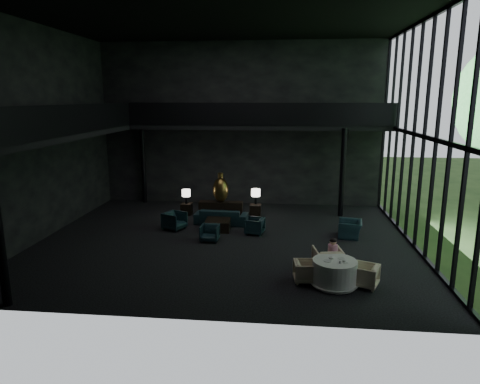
# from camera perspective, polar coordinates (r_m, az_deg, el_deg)

# --- Properties ---
(floor) EXTENTS (14.00, 12.00, 0.02)m
(floor) POSITION_cam_1_polar(r_m,az_deg,el_deg) (16.38, -1.97, -6.47)
(floor) COLOR black
(floor) RESTS_ON ground
(ceiling) EXTENTS (14.00, 12.00, 0.02)m
(ceiling) POSITION_cam_1_polar(r_m,az_deg,el_deg) (15.73, -2.20, 22.28)
(ceiling) COLOR black
(ceiling) RESTS_ON ground
(wall_back) EXTENTS (14.00, 0.04, 8.00)m
(wall_back) POSITION_cam_1_polar(r_m,az_deg,el_deg) (21.50, 0.13, 8.96)
(wall_back) COLOR black
(wall_back) RESTS_ON ground
(wall_front) EXTENTS (14.00, 0.04, 8.00)m
(wall_front) POSITION_cam_1_polar(r_m,az_deg,el_deg) (9.68, -6.93, 4.57)
(wall_front) COLOR black
(wall_front) RESTS_ON ground
(wall_left) EXTENTS (0.04, 12.00, 8.00)m
(wall_left) POSITION_cam_1_polar(r_m,az_deg,el_deg) (17.91, -25.05, 7.10)
(wall_left) COLOR black
(wall_left) RESTS_ON ground
(curtain_wall) EXTENTS (0.20, 12.00, 8.00)m
(curtain_wall) POSITION_cam_1_polar(r_m,az_deg,el_deg) (16.15, 23.35, 6.78)
(curtain_wall) COLOR black
(curtain_wall) RESTS_ON ground
(mezzanine_left) EXTENTS (2.00, 12.00, 0.25)m
(mezzanine_left) POSITION_cam_1_polar(r_m,az_deg,el_deg) (17.42, -22.20, 7.22)
(mezzanine_left) COLOR black
(mezzanine_left) RESTS_ON wall_left
(mezzanine_back) EXTENTS (12.00, 2.00, 0.25)m
(mezzanine_back) POSITION_cam_1_polar(r_m,az_deg,el_deg) (20.43, 2.67, 8.76)
(mezzanine_back) COLOR black
(mezzanine_back) RESTS_ON wall_back
(railing_left) EXTENTS (0.06, 12.00, 1.00)m
(railing_left) POSITION_cam_1_polar(r_m,az_deg,el_deg) (16.94, -19.33, 9.36)
(railing_left) COLOR black
(railing_left) RESTS_ON mezzanine_left
(railing_back) EXTENTS (12.00, 0.06, 1.00)m
(railing_back) POSITION_cam_1_polar(r_m,az_deg,el_deg) (19.40, 2.52, 10.34)
(railing_back) COLOR black
(railing_back) RESTS_ON mezzanine_back
(column_nw) EXTENTS (0.24, 0.24, 4.00)m
(column_nw) POSITION_cam_1_polar(r_m,az_deg,el_deg) (22.47, -12.77, 3.67)
(column_nw) COLOR black
(column_nw) RESTS_ON floor
(column_ne) EXTENTS (0.24, 0.24, 4.00)m
(column_ne) POSITION_cam_1_polar(r_m,az_deg,el_deg) (19.82, 13.50, 2.49)
(column_ne) COLOR black
(column_ne) RESTS_ON floor
(console) EXTENTS (2.01, 0.46, 0.64)m
(console) POSITION_cam_1_polar(r_m,az_deg,el_deg) (19.75, -2.57, -2.20)
(console) COLOR black
(console) RESTS_ON floor
(bronze_urn) EXTENTS (0.72, 0.72, 1.34)m
(bronze_urn) POSITION_cam_1_polar(r_m,az_deg,el_deg) (19.53, -2.60, 0.33)
(bronze_urn) COLOR #B88E43
(bronze_urn) RESTS_ON console
(side_table_left) EXTENTS (0.48, 0.48, 0.53)m
(side_table_left) POSITION_cam_1_polar(r_m,az_deg,el_deg) (19.99, -7.14, -2.27)
(side_table_left) COLOR black
(side_table_left) RESTS_ON floor
(table_lamp_left) EXTENTS (0.39, 0.39, 0.66)m
(table_lamp_left) POSITION_cam_1_polar(r_m,az_deg,el_deg) (19.82, -7.19, -0.21)
(table_lamp_left) COLOR black
(table_lamp_left) RESTS_ON side_table_left
(side_table_right) EXTENTS (0.50, 0.50, 0.55)m
(side_table_right) POSITION_cam_1_polar(r_m,az_deg,el_deg) (19.54, 2.06, -2.49)
(side_table_right) COLOR black
(side_table_right) RESTS_ON floor
(table_lamp_right) EXTENTS (0.41, 0.41, 0.69)m
(table_lamp_right) POSITION_cam_1_polar(r_m,az_deg,el_deg) (19.52, 2.11, -0.17)
(table_lamp_right) COLOR black
(table_lamp_right) RESTS_ON side_table_right
(sofa) EXTENTS (2.49, 0.86, 0.96)m
(sofa) POSITION_cam_1_polar(r_m,az_deg,el_deg) (18.39, -2.51, -2.80)
(sofa) COLOR black
(sofa) RESTS_ON floor
(lounge_armchair_west) EXTENTS (1.02, 1.05, 0.84)m
(lounge_armchair_west) POSITION_cam_1_polar(r_m,az_deg,el_deg) (17.81, -8.73, -3.65)
(lounge_armchair_west) COLOR black
(lounge_armchair_west) RESTS_ON floor
(lounge_armchair_east) EXTENTS (0.71, 0.75, 0.66)m
(lounge_armchair_east) POSITION_cam_1_polar(r_m,az_deg,el_deg) (17.06, 1.96, -4.53)
(lounge_armchair_east) COLOR black
(lounge_armchair_east) RESTS_ON floor
(lounge_armchair_south) EXTENTS (0.62, 0.58, 0.61)m
(lounge_armchair_south) POSITION_cam_1_polar(r_m,az_deg,el_deg) (16.27, -4.06, -5.50)
(lounge_armchair_south) COLOR black
(lounge_armchair_south) RESTS_ON floor
(window_armchair) EXTENTS (0.74, 1.01, 0.81)m
(window_armchair) POSITION_cam_1_polar(r_m,az_deg,el_deg) (17.20, 14.47, -4.53)
(window_armchair) COLOR #0E2331
(window_armchair) RESTS_ON floor
(coffee_table) EXTENTS (1.03, 1.03, 0.44)m
(coffee_table) POSITION_cam_1_polar(r_m,az_deg,el_deg) (17.59, -2.96, -4.39)
(coffee_table) COLOR black
(coffee_table) RESTS_ON floor
(dining_table) EXTENTS (1.45, 1.45, 0.75)m
(dining_table) POSITION_cam_1_polar(r_m,az_deg,el_deg) (12.87, 12.46, -10.64)
(dining_table) COLOR white
(dining_table) RESTS_ON floor
(dining_chair_north) EXTENTS (1.04, 0.99, 0.95)m
(dining_chair_north) POSITION_cam_1_polar(r_m,az_deg,el_deg) (13.67, 11.60, -8.54)
(dining_chair_north) COLOR tan
(dining_chair_north) RESTS_ON floor
(dining_chair_east) EXTENTS (0.81, 0.83, 0.66)m
(dining_chair_east) POSITION_cam_1_polar(r_m,az_deg,el_deg) (13.00, 16.34, -10.61)
(dining_chair_east) COLOR beige
(dining_chair_east) RESTS_ON floor
(dining_chair_west) EXTENTS (0.62, 0.65, 0.62)m
(dining_chair_west) POSITION_cam_1_polar(r_m,az_deg,el_deg) (12.94, 8.77, -10.44)
(dining_chair_west) COLOR beige
(dining_chair_west) RESTS_ON floor
(child) EXTENTS (0.30, 0.30, 0.64)m
(child) POSITION_cam_1_polar(r_m,az_deg,el_deg) (13.63, 12.28, -7.32)
(child) COLOR pink
(child) RESTS_ON dining_chair_north
(plate_a) EXTENTS (0.23, 0.23, 0.01)m
(plate_a) POSITION_cam_1_polar(r_m,az_deg,el_deg) (12.62, 11.59, -8.98)
(plate_a) COLOR white
(plate_a) RESTS_ON dining_table
(plate_b) EXTENTS (0.22, 0.22, 0.01)m
(plate_b) POSITION_cam_1_polar(r_m,az_deg,el_deg) (12.88, 13.32, -8.60)
(plate_b) COLOR white
(plate_b) RESTS_ON dining_table
(saucer) EXTENTS (0.18, 0.18, 0.01)m
(saucer) POSITION_cam_1_polar(r_m,az_deg,el_deg) (12.59, 13.90, -9.15)
(saucer) COLOR white
(saucer) RESTS_ON dining_table
(coffee_cup) EXTENTS (0.09, 0.09, 0.07)m
(coffee_cup) POSITION_cam_1_polar(r_m,az_deg,el_deg) (12.62, 13.69, -8.89)
(coffee_cup) COLOR white
(coffee_cup) RESTS_ON saucer
(cereal_bowl) EXTENTS (0.15, 0.15, 0.07)m
(cereal_bowl) POSITION_cam_1_polar(r_m,az_deg,el_deg) (12.77, 12.04, -8.59)
(cereal_bowl) COLOR white
(cereal_bowl) RESTS_ON dining_table
(cream_pot) EXTENTS (0.06, 0.06, 0.07)m
(cream_pot) POSITION_cam_1_polar(r_m,az_deg,el_deg) (12.52, 13.18, -9.10)
(cream_pot) COLOR #99999E
(cream_pot) RESTS_ON dining_table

